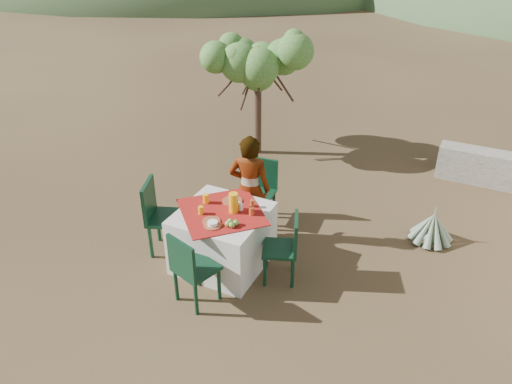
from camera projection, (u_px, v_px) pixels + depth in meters
ground at (216, 246)px, 6.64m from camera, size 160.00×160.00×0.00m
table at (223, 238)px, 6.15m from camera, size 1.30×1.30×0.76m
chair_far at (260, 188)px, 6.96m from camera, size 0.46×0.46×0.91m
chair_near at (191, 267)px, 5.45m from camera, size 0.53×0.53×0.92m
chair_left at (160, 214)px, 6.31m from camera, size 0.59×0.59×1.00m
chair_right at (286, 245)px, 5.84m from camera, size 0.52×0.52×0.87m
person at (250, 189)px, 6.45m from camera, size 0.61×0.48×1.49m
shrub_tree at (263, 68)px, 8.37m from camera, size 1.66×1.63×1.95m
agave at (432, 227)px, 6.65m from camera, size 0.57×0.59×0.62m
plate_far at (232, 201)px, 6.16m from camera, size 0.25×0.25×0.01m
plate_near at (211, 221)px, 5.77m from camera, size 0.21×0.21×0.01m
glass_far at (206, 199)px, 6.10m from camera, size 0.07×0.07×0.12m
glass_near at (201, 210)px, 5.89m from camera, size 0.06×0.06×0.10m
juice_pitcher at (234, 203)px, 5.89m from camera, size 0.11×0.11×0.25m
bowl_plate at (213, 225)px, 5.69m from camera, size 0.21×0.21×0.01m
white_bowl at (213, 223)px, 5.68m from camera, size 0.12×0.12×0.04m
jar_left at (252, 211)px, 5.88m from camera, size 0.06×0.06×0.10m
jar_right at (252, 203)px, 6.04m from camera, size 0.06×0.06×0.09m
napkin_holder at (240, 206)px, 5.97m from camera, size 0.08×0.06×0.10m
fruit_cluster at (231, 223)px, 5.68m from camera, size 0.14×0.13×0.07m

